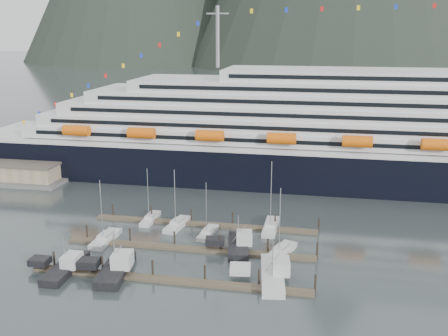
{
  "coord_description": "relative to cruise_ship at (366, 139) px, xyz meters",
  "views": [
    {
      "loc": [
        19.28,
        -85.67,
        40.6
      ],
      "look_at": [
        -1.83,
        22.0,
        11.22
      ],
      "focal_mm": 42.0,
      "sensor_mm": 36.0,
      "label": 1
    }
  ],
  "objects": [
    {
      "name": "trawler_a",
      "position": [
        -53.56,
        -64.83,
        -11.16
      ],
      "size": [
        9.04,
        12.56,
        6.86
      ],
      "rotation": [
        0.0,
        0.0,
        1.59
      ],
      "color": "black",
      "rests_on": "ground"
    },
    {
      "name": "trawler_e",
      "position": [
        -25.92,
        -50.0,
        -11.1
      ],
      "size": [
        9.14,
        11.97,
        7.49
      ],
      "rotation": [
        0.0,
        0.0,
        1.74
      ],
      "color": "black",
      "rests_on": "ground"
    },
    {
      "name": "trawler_b",
      "position": [
        -44.77,
        -64.03,
        -11.03
      ],
      "size": [
        9.96,
        13.06,
        8.27
      ],
      "rotation": [
        0.0,
        0.0,
        1.7
      ],
      "color": "black",
      "rests_on": "ground"
    },
    {
      "name": "sailboat_g",
      "position": [
        -20.84,
        -38.36,
        -11.61
      ],
      "size": [
        2.69,
        10.83,
        15.32
      ],
      "rotation": [
        0.0,
        0.0,
        1.57
      ],
      "color": "silver",
      "rests_on": "ground"
    },
    {
      "name": "dock_mid",
      "position": [
        -34.95,
        -51.89,
        -11.73
      ],
      "size": [
        48.18,
        2.28,
        3.2
      ],
      "color": "#483C2E",
      "rests_on": "ground"
    },
    {
      "name": "trawler_c",
      "position": [
        -18.35,
        -60.68,
        -11.12
      ],
      "size": [
        10.33,
        14.51,
        7.23
      ],
      "rotation": [
        0.0,
        0.0,
        1.71
      ],
      "color": "silver",
      "rests_on": "ground"
    },
    {
      "name": "sailboat_f",
      "position": [
        -40.33,
        -40.89,
        -11.61
      ],
      "size": [
        3.86,
        9.57,
        13.2
      ],
      "rotation": [
        0.0,
        0.0,
        1.44
      ],
      "color": "silver",
      "rests_on": "ground"
    },
    {
      "name": "cruise_ship",
      "position": [
        0.0,
        0.0,
        0.0
      ],
      "size": [
        210.0,
        30.4,
        50.3
      ],
      "color": "black",
      "rests_on": "ground"
    },
    {
      "name": "sailboat_a",
      "position": [
        -52.05,
        -51.12,
        -11.61
      ],
      "size": [
        3.04,
        9.8,
        13.34
      ],
      "rotation": [
        0.0,
        0.0,
        1.55
      ],
      "color": "silver",
      "rests_on": "ground"
    },
    {
      "name": "dock_far",
      "position": [
        -34.95,
        -38.89,
        -11.73
      ],
      "size": [
        48.18,
        2.28,
        3.2
      ],
      "color": "#483C2E",
      "rests_on": "ground"
    },
    {
      "name": "ground",
      "position": [
        -30.03,
        -54.94,
        -12.04
      ],
      "size": [
        1600.0,
        1600.0,
        0.0
      ],
      "primitive_type": "plane",
      "color": "#445050",
      "rests_on": "ground"
    },
    {
      "name": "dock_near",
      "position": [
        -34.95,
        -64.89,
        -11.73
      ],
      "size": [
        48.18,
        2.28,
        3.2
      ],
      "color": "#483C2E",
      "rests_on": "ground"
    },
    {
      "name": "sailboat_h",
      "position": [
        -17.62,
        -50.69,
        -11.61
      ],
      "size": [
        5.67,
        9.9,
        13.61
      ],
      "rotation": [
        0.0,
        0.0,
        1.24
      ],
      "color": "silver",
      "rests_on": "ground"
    },
    {
      "name": "sailboat_c",
      "position": [
        -33.05,
        -44.03,
        -11.65
      ],
      "size": [
        2.95,
        8.31,
        11.7
      ],
      "rotation": [
        0.0,
        0.0,
        1.48
      ],
      "color": "silver",
      "rests_on": "ground"
    },
    {
      "name": "sailboat_e",
      "position": [
        -47.15,
        -38.51,
        -11.64
      ],
      "size": [
        2.41,
        8.73,
        12.34
      ],
      "rotation": [
        0.0,
        0.0,
        1.59
      ],
      "color": "silver",
      "rests_on": "ground"
    }
  ]
}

